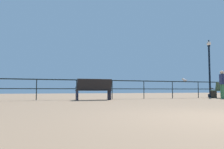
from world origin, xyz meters
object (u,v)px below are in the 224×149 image
Objects in this scene: bench_near_left at (94,88)px; person_by_bench at (222,83)px; seagull_on_rail at (184,80)px; lamppost_center at (209,67)px.

person_by_bench reaches higher than bench_near_left.
bench_near_left is 4.05× the size of seagull_on_rail.
lamppost_center is 2.36m from person_by_bench.
seagull_on_rail is at bearing 8.91° from bench_near_left.
bench_near_left is 6.06m from seagull_on_rail.
seagull_on_rail is (-2.11, -0.15, -0.86)m from lamppost_center.
bench_near_left is 7.17m from person_by_bench.
bench_near_left is at bearing 173.65° from person_by_bench.
seagull_on_rail is at bearing -175.93° from lamppost_center.
seagull_on_rail is (-1.16, 1.73, 0.20)m from person_by_bench.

